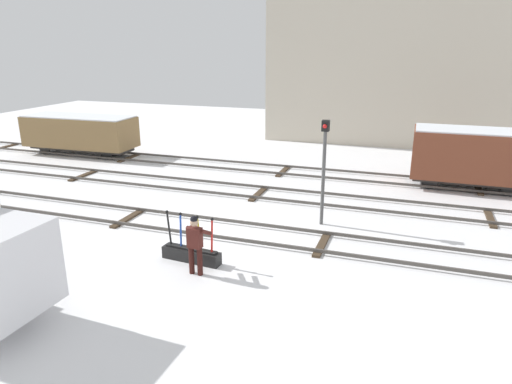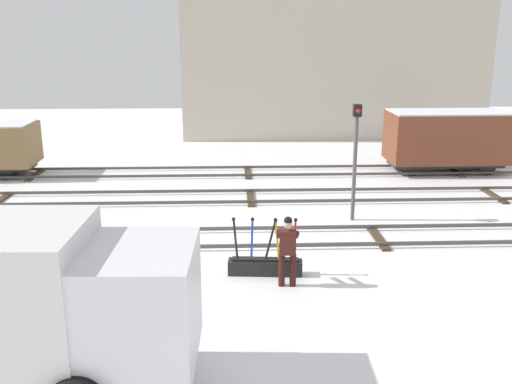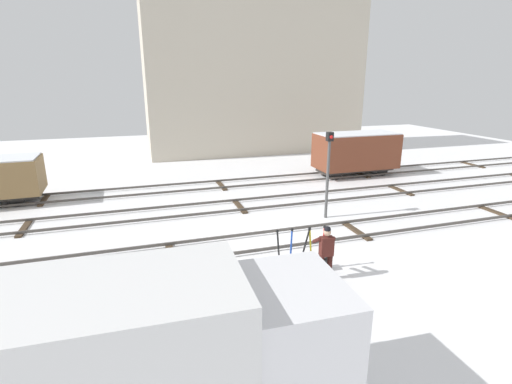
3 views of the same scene
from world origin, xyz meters
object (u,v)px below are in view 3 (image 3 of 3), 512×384
(switch_lever_frame, at_px, (301,264))
(signal_post, at_px, (328,166))
(delivery_truck, at_px, (150,352))
(rail_worker, at_px, (326,250))
(freight_car_near_switch, at_px, (356,151))

(switch_lever_frame, xyz_separation_m, signal_post, (2.99, 4.09, 1.99))
(delivery_truck, relative_size, signal_post, 1.72)
(rail_worker, height_order, freight_car_near_switch, freight_car_near_switch)
(rail_worker, relative_size, freight_car_near_switch, 0.35)
(rail_worker, bearing_deg, delivery_truck, -138.30)
(switch_lever_frame, distance_m, signal_post, 5.44)
(switch_lever_frame, relative_size, freight_car_near_switch, 0.37)
(signal_post, bearing_deg, switch_lever_frame, -126.15)
(switch_lever_frame, height_order, delivery_truck, delivery_truck)
(delivery_truck, distance_m, freight_car_near_switch, 19.50)
(rail_worker, distance_m, signal_post, 5.52)
(rail_worker, xyz_separation_m, delivery_truck, (-5.04, -3.77, 0.66))
(switch_lever_frame, bearing_deg, freight_car_near_switch, 56.47)
(signal_post, distance_m, freight_car_near_switch, 8.17)
(freight_car_near_switch, bearing_deg, switch_lever_frame, -128.26)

